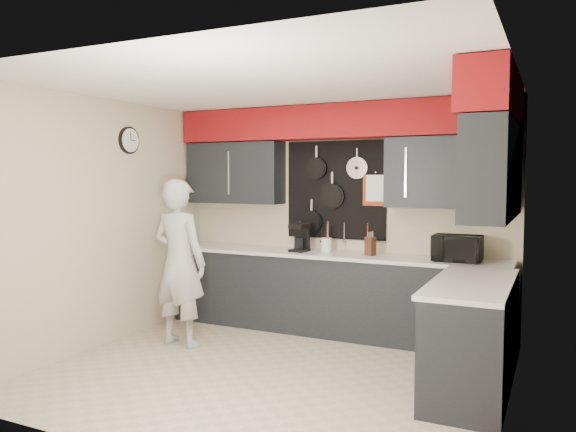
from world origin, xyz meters
The scene contains 10 objects.
ground centered at (0.00, 0.00, 0.00)m, with size 4.00×4.00×0.00m, color #BFAB95.
back_wall_assembly centered at (0.01, 1.60, 2.01)m, with size 4.00×0.36×2.60m.
right_wall_assembly centered at (1.85, 0.26, 1.94)m, with size 0.36×3.50×2.60m.
left_wall_assembly centered at (-1.99, 0.02, 1.33)m, with size 0.05×3.50×2.60m.
base_cabinets centered at (0.49, 1.13, 0.46)m, with size 3.95×2.20×0.92m.
microwave centered at (1.40, 1.40, 1.05)m, with size 0.48×0.33×0.27m, color black.
knife_block centered at (0.47, 1.42, 1.02)m, with size 0.09×0.09×0.20m, color #371F11.
utensil_crock centered at (-0.07, 1.50, 1.00)m, with size 0.12×0.12×0.16m, color white.
coffee_maker centered at (-0.36, 1.41, 1.09)m, with size 0.20×0.24×0.32m.
person centered at (-1.27, 0.33, 0.88)m, with size 0.64×0.42×1.76m, color #AEAEAC.
Camera 1 is at (2.30, -4.45, 1.78)m, focal length 35.00 mm.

